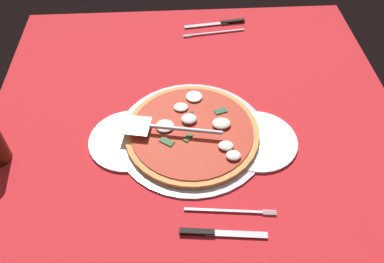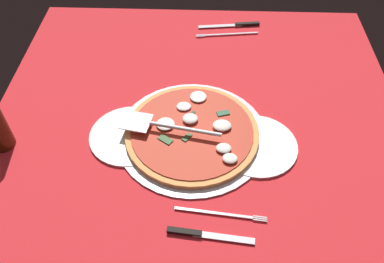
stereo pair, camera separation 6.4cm
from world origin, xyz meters
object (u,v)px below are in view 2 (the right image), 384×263
(dinner_plate_left, at_px, (257,146))
(pizza_server, at_px, (164,126))
(place_setting_near, at_px, (231,30))
(place_setting_far, at_px, (211,225))
(dinner_plate_right, at_px, (129,136))
(pizza, at_px, (193,131))

(dinner_plate_left, height_order, pizza_server, pizza_server)
(place_setting_near, xyz_separation_m, place_setting_far, (0.06, 0.72, -0.00))
(dinner_plate_right, relative_size, place_setting_far, 0.94)
(pizza_server, bearing_deg, dinner_plate_right, 13.36)
(place_setting_far, bearing_deg, dinner_plate_left, 69.32)
(pizza, distance_m, pizza_server, 0.08)
(place_setting_near, bearing_deg, dinner_plate_left, 88.51)
(pizza, bearing_deg, place_setting_near, -103.19)
(pizza, height_order, place_setting_near, pizza)
(dinner_plate_right, distance_m, place_setting_near, 0.55)
(dinner_plate_right, bearing_deg, dinner_plate_left, 176.28)
(dinner_plate_left, height_order, place_setting_far, place_setting_far)
(pizza_server, xyz_separation_m, place_setting_near, (-0.18, -0.48, -0.04))
(pizza, height_order, place_setting_far, pizza)
(dinner_plate_left, distance_m, dinner_plate_right, 0.32)
(pizza, bearing_deg, dinner_plate_left, 169.22)
(pizza, xyz_separation_m, place_setting_near, (-0.11, -0.47, -0.01))
(pizza, distance_m, place_setting_near, 0.48)
(place_setting_near, bearing_deg, dinner_plate_right, 53.33)
(dinner_plate_left, relative_size, place_setting_near, 0.93)
(pizza, xyz_separation_m, pizza_server, (0.07, 0.01, 0.02))
(pizza_server, bearing_deg, dinner_plate_left, -175.41)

